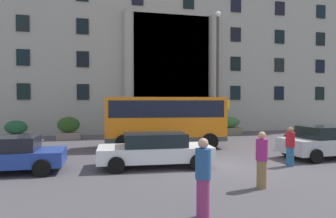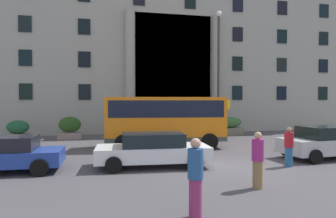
{
  "view_description": "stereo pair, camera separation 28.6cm",
  "coord_description": "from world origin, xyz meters",
  "views": [
    {
      "loc": [
        -5.28,
        -11.39,
        2.67
      ],
      "look_at": [
        -1.32,
        5.68,
        2.19
      ],
      "focal_mm": 32.53,
      "sensor_mm": 36.0,
      "label": 1
    },
    {
      "loc": [
        -5.0,
        -11.45,
        2.67
      ],
      "look_at": [
        -1.32,
        5.68,
        2.19
      ],
      "focal_mm": 32.53,
      "sensor_mm": 36.0,
      "label": 2
    }
  ],
  "objects": [
    {
      "name": "parked_estate_mid",
      "position": [
        5.12,
        0.7,
        0.75
      ],
      "size": [
        4.35,
        2.24,
        1.48
      ],
      "rotation": [
        0.0,
        0.0,
        0.06
      ],
      "color": "#B6B8BB",
      "rests_on": "ground_plane"
    },
    {
      "name": "bus_stop_sign",
      "position": [
        2.87,
        7.03,
        1.68
      ],
      "size": [
        0.44,
        0.08,
        2.72
      ],
      "color": "olive",
      "rests_on": "ground_plane"
    },
    {
      "name": "ground_plane",
      "position": [
        0.0,
        0.0,
        -0.06
      ],
      "size": [
        80.0,
        64.0,
        0.12
      ],
      "primitive_type": "cube",
      "color": "#4A464B"
    },
    {
      "name": "motorcycle_near_kerb",
      "position": [
        -8.38,
        3.27,
        0.46
      ],
      "size": [
        2.02,
        0.68,
        0.89
      ],
      "rotation": [
        0.0,
        0.0,
        -0.22
      ],
      "color": "black",
      "rests_on": "ground_plane"
    },
    {
      "name": "pedestrian_man_red_shirt",
      "position": [
        -2.95,
        -4.88,
        0.93
      ],
      "size": [
        0.36,
        0.36,
        1.82
      ],
      "rotation": [
        0.0,
        0.0,
        0.51
      ],
      "color": "#8F2F61",
      "rests_on": "ground_plane"
    },
    {
      "name": "office_building_facade",
      "position": [
        0.0,
        17.47,
        7.61
      ],
      "size": [
        37.15,
        9.65,
        15.23
      ],
      "color": "#9E9B92",
      "rests_on": "ground_plane"
    },
    {
      "name": "pedestrian_woman_with_bag",
      "position": [
        -0.41,
        -3.06,
        0.87
      ],
      "size": [
        0.36,
        0.36,
        1.73
      ],
      "rotation": [
        0.0,
        0.0,
        6.18
      ],
      "color": "olive",
      "rests_on": "ground_plane"
    },
    {
      "name": "scooter_by_planter",
      "position": [
        -1.73,
        3.17,
        0.46
      ],
      "size": [
        1.96,
        0.55,
        0.89
      ],
      "rotation": [
        0.0,
        0.0,
        0.01
      ],
      "color": "black",
      "rests_on": "ground_plane"
    },
    {
      "name": "hedge_planter_west",
      "position": [
        -10.54,
        10.38,
        0.66
      ],
      "size": [
        1.49,
        0.91,
        1.36
      ],
      "color": "gray",
      "rests_on": "ground_plane"
    },
    {
      "name": "lamppost_plaza_centre",
      "position": [
        2.8,
        8.31,
        5.05
      ],
      "size": [
        0.4,
        0.4,
        8.81
      ],
      "color": "#3C3A34",
      "rests_on": "ground_plane"
    },
    {
      "name": "pedestrian_woman_dark_dress",
      "position": [
        2.36,
        -0.5,
        0.8
      ],
      "size": [
        0.36,
        0.36,
        1.59
      ],
      "rotation": [
        0.0,
        0.0,
        3.19
      ],
      "color": "#255787",
      "rests_on": "ground_plane"
    },
    {
      "name": "motorcycle_far_end",
      "position": [
        5.1,
        3.35,
        0.46
      ],
      "size": [
        2.04,
        0.59,
        0.89
      ],
      "rotation": [
        0.0,
        0.0,
        0.16
      ],
      "color": "black",
      "rests_on": "ground_plane"
    },
    {
      "name": "hedge_planter_east",
      "position": [
        4.61,
        10.54,
        0.67
      ],
      "size": [
        2.01,
        0.95,
        1.4
      ],
      "color": "#6C6A5B",
      "rests_on": "ground_plane"
    },
    {
      "name": "parked_hatchback_near",
      "position": [
        -8.6,
        0.8,
        0.69
      ],
      "size": [
        4.19,
        2.0,
        1.34
      ],
      "rotation": [
        0.0,
        0.0,
        -0.01
      ],
      "color": "#213B98",
      "rests_on": "ground_plane"
    },
    {
      "name": "orange_minibus",
      "position": [
        -1.53,
        5.5,
        1.7
      ],
      "size": [
        6.81,
        3.1,
        2.87
      ],
      "rotation": [
        0.0,
        0.0,
        -0.1
      ],
      "color": "orange",
      "rests_on": "ground_plane"
    },
    {
      "name": "parked_sedan_far",
      "position": [
        -3.03,
        0.66,
        0.7
      ],
      "size": [
        4.64,
        2.3,
        1.36
      ],
      "rotation": [
        0.0,
        0.0,
        -0.06
      ],
      "color": "white",
      "rests_on": "ground_plane"
    },
    {
      "name": "hedge_planter_far_east",
      "position": [
        -7.21,
        10.26,
        0.76
      ],
      "size": [
        1.56,
        0.7,
        1.57
      ],
      "color": "gray",
      "rests_on": "ground_plane"
    },
    {
      "name": "hedge_planter_entrance_left",
      "position": [
        -1.67,
        10.49,
        0.67
      ],
      "size": [
        1.79,
        0.77,
        1.39
      ],
      "color": "gray",
      "rests_on": "ground_plane"
    }
  ]
}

